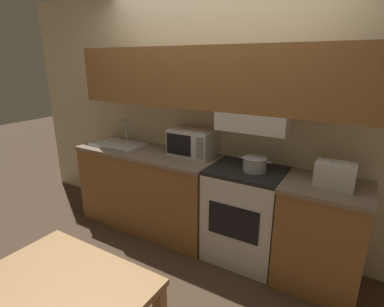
# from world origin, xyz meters

# --- Properties ---
(ground_plane) EXTENTS (16.00, 16.00, 0.00)m
(ground_plane) POSITION_xyz_m (0.00, 0.00, 0.00)
(ground_plane) COLOR #4C3828
(wall_back) EXTENTS (5.33, 0.38, 2.55)m
(wall_back) POSITION_xyz_m (0.01, -0.06, 1.45)
(wall_back) COLOR beige
(wall_back) RESTS_ON ground_plane
(lower_counter_main) EXTENTS (1.61, 0.59, 0.90)m
(lower_counter_main) POSITION_xyz_m (-0.67, -0.28, 0.45)
(lower_counter_main) COLOR #936033
(lower_counter_main) RESTS_ON ground_plane
(lower_counter_right_stub) EXTENTS (0.67, 0.59, 0.90)m
(lower_counter_right_stub) POSITION_xyz_m (1.14, -0.28, 0.45)
(lower_counter_right_stub) COLOR #936033
(lower_counter_right_stub) RESTS_ON ground_plane
(stove_range) EXTENTS (0.66, 0.56, 0.90)m
(stove_range) POSITION_xyz_m (0.47, -0.28, 0.45)
(stove_range) COLOR silver
(stove_range) RESTS_ON ground_plane
(cooking_pot) EXTENTS (0.29, 0.22, 0.13)m
(cooking_pot) POSITION_xyz_m (0.54, -0.28, 0.97)
(cooking_pot) COLOR #B7BABF
(cooking_pot) RESTS_ON stove_range
(microwave) EXTENTS (0.45, 0.30, 0.27)m
(microwave) POSITION_xyz_m (-0.17, -0.16, 1.03)
(microwave) COLOR silver
(microwave) RESTS_ON lower_counter_main
(toaster) EXTENTS (0.30, 0.18, 0.19)m
(toaster) POSITION_xyz_m (1.18, -0.30, 1.00)
(toaster) COLOR silver
(toaster) RESTS_ON lower_counter_right_stub
(sink_basin) EXTENTS (0.59, 0.37, 0.29)m
(sink_basin) POSITION_xyz_m (-1.08, -0.28, 0.92)
(sink_basin) COLOR #B7BABF
(sink_basin) RESTS_ON lower_counter_main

